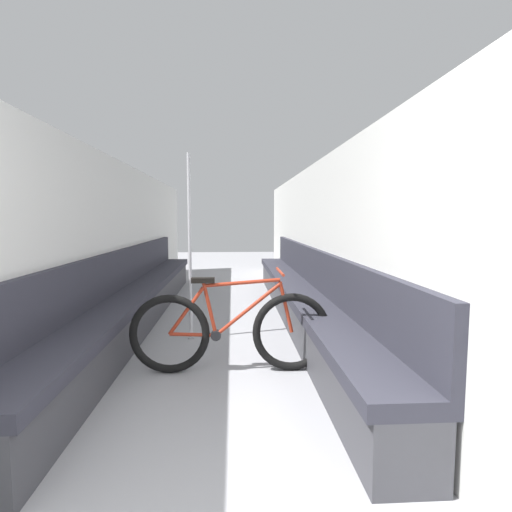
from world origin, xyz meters
TOP-DOWN VIEW (x-y plane):
  - wall_left at (-1.30, 3.91)m, footprint 0.10×11.03m
  - wall_right at (1.30, 3.91)m, footprint 0.10×11.03m
  - bench_seat_row_left at (-1.05, 4.12)m, footprint 0.47×6.71m
  - bench_seat_row_right at (1.05, 4.12)m, footprint 0.47×6.71m
  - bicycle at (0.15, 2.45)m, footprint 1.77×0.46m
  - grab_pole_near at (-0.30, 3.46)m, footprint 0.08×0.08m

SIDE VIEW (x-z plane):
  - bench_seat_row_left at x=-1.05m, z-range -0.16..0.80m
  - bench_seat_row_right at x=1.05m, z-range -0.16..0.80m
  - bicycle at x=0.15m, z-range -0.08..0.81m
  - grab_pole_near at x=-0.30m, z-range -0.03..2.03m
  - wall_left at x=-1.30m, z-range 0.00..2.08m
  - wall_right at x=1.30m, z-range 0.00..2.08m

